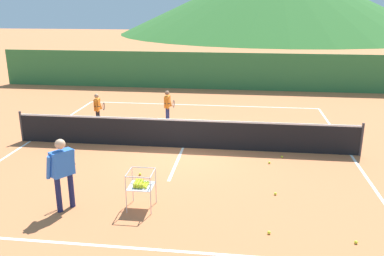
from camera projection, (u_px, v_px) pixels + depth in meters
The scene contains 19 objects.
ground_plane at pixel (183, 148), 13.29m from camera, with size 120.00×120.00×0.00m, color #C67042.
line_baseline_near at pixel (140, 248), 7.84m from camera, with size 10.63×0.08×0.01m, color white.
line_baseline_far at pixel (201, 105), 18.83m from camera, with size 10.63×0.08×0.01m, color white.
line_sideline_west at pixel (30, 141), 13.93m from camera, with size 0.08×11.60×0.01m, color white.
line_sideline_east at pixel (351, 155), 12.66m from camera, with size 0.08×11.60×0.01m, color white.
line_service_center at pixel (183, 148), 13.29m from camera, with size 0.08×5.27×0.01m, color white.
tennis_net at pixel (183, 133), 13.15m from camera, with size 11.22×0.08×1.05m.
instructor at pixel (62, 168), 9.06m from camera, with size 0.59×0.83×1.70m.
student_0 at pixel (98, 107), 15.47m from camera, with size 0.46×0.58×1.26m.
student_1 at pixel (168, 104), 15.83m from camera, with size 0.40×0.63×1.29m.
ball_cart at pixel (140, 184), 9.23m from camera, with size 0.58×0.58×0.90m.
tennis_ball_2 at pixel (356, 242), 7.99m from camera, with size 0.07×0.07×0.07m, color yellow.
tennis_ball_3 at pixel (275, 194), 10.02m from camera, with size 0.07×0.07×0.07m, color yellow.
tennis_ball_4 at pixel (65, 160), 12.16m from camera, with size 0.07×0.07×0.07m, color yellow.
tennis_ball_5 at pixel (269, 163), 11.97m from camera, with size 0.07×0.07×0.07m, color yellow.
tennis_ball_6 at pixel (282, 157), 12.42m from camera, with size 0.07×0.07×0.07m, color yellow.
tennis_ball_7 at pixel (140, 174), 11.17m from camera, with size 0.07×0.07×0.07m, color yellow.
tennis_ball_8 at pixel (269, 232), 8.32m from camera, with size 0.07×0.07×0.07m, color yellow.
windscreen_fence at pixel (209, 71), 22.06m from camera, with size 23.38×0.08×2.01m, color #33753D.
Camera 1 is at (1.86, -12.37, 4.55)m, focal length 37.91 mm.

